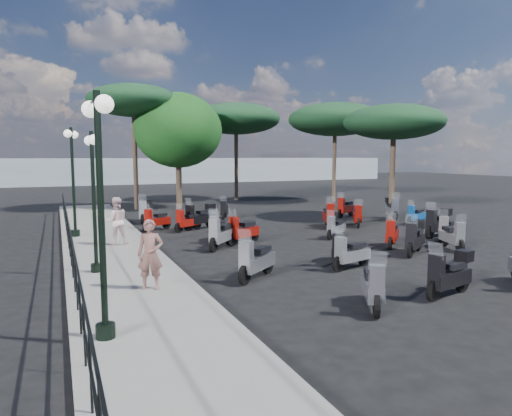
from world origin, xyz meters
name	(u,v)px	position (x,y,z in m)	size (l,w,h in m)	color
ground	(319,253)	(0.00, 0.00, 0.00)	(120.00, 120.00, 0.00)	black
sidewalk	(110,250)	(-6.50, 3.00, 0.07)	(3.00, 30.00, 0.15)	slate
railing	(68,230)	(-7.80, 2.80, 0.90)	(0.04, 26.04, 1.10)	black
lamp_post_0	(101,200)	(-7.42, -5.09, 2.55)	(0.44, 1.23, 4.21)	black
lamp_post_1	(94,193)	(-7.19, -0.21, 2.32)	(0.33, 1.12, 3.80)	black
lamp_post_2	(73,175)	(-7.49, 6.00, 2.57)	(0.56, 1.22, 4.25)	black
woman	(150,254)	(-6.13, -2.44, 0.98)	(0.61, 0.40, 1.67)	brown
pedestrian_far	(116,221)	(-6.21, 3.60, 1.00)	(0.83, 0.64, 1.70)	beige
scooter_1	(373,287)	(-1.91, -5.35, 0.48)	(1.02, 1.54, 1.38)	black
scooter_2	(256,261)	(-3.29, -2.17, 0.50)	(1.51, 1.21, 1.45)	black
scooter_3	(243,231)	(-1.74, 2.62, 0.48)	(1.60, 0.94, 1.38)	black
scooter_4	(156,221)	(-4.10, 7.02, 0.44)	(1.43, 0.93, 1.27)	black
scooter_5	(146,212)	(-4.09, 9.73, 0.55)	(0.94, 1.73, 1.45)	black
scooter_6	(449,275)	(0.29, -5.35, 0.51)	(1.69, 0.67, 1.36)	black
scooter_7	(351,254)	(-0.29, -2.25, 0.44)	(1.58, 0.66, 1.28)	black
scooter_8	(338,249)	(-0.23, -1.50, 0.45)	(1.09, 1.34, 1.29)	black
scooter_9	(221,235)	(-2.80, 2.05, 0.51)	(1.37, 1.40, 1.47)	black
scooter_10	(218,230)	(-2.46, 3.40, 0.47)	(1.07, 1.46, 1.35)	black
scooter_11	(200,217)	(-2.20, 6.65, 0.55)	(1.70, 1.00, 1.45)	black
scooter_14	(392,235)	(3.00, -0.14, 0.46)	(1.28, 1.22, 1.33)	black
scooter_15	(336,228)	(2.13, 2.21, 0.41)	(1.32, 0.89, 1.19)	black
scooter_16	(329,216)	(3.43, 4.76, 0.52)	(0.98, 1.75, 1.49)	black
scooter_17	(224,211)	(-0.09, 9.26, 0.44)	(0.85, 1.49, 1.27)	black
scooter_20	(415,238)	(2.90, -1.41, 0.54)	(1.56, 1.19, 1.43)	black
scooter_21	(453,237)	(4.66, -1.35, 0.46)	(0.80, 1.60, 1.33)	black
scooter_22	(357,217)	(4.80, 4.43, 0.47)	(1.00, 1.49, 1.34)	black
scooter_23	(346,208)	(6.19, 7.39, 0.48)	(1.59, 0.98, 1.39)	black
scooter_26	(448,230)	(5.78, -0.07, 0.45)	(1.52, 0.84, 1.29)	black
scooter_27	(438,223)	(6.14, 0.78, 0.56)	(1.80, 0.86, 1.48)	black
scooter_28	(416,216)	(7.80, 3.84, 0.42)	(1.48, 0.67, 1.21)	black
scooter_29	(392,209)	(7.87, 5.66, 0.55)	(1.01, 1.69, 1.45)	black
scooter_30	(188,221)	(-2.89, 6.27, 0.44)	(1.43, 0.93, 1.27)	black
broadleaf_tree	(178,131)	(-1.02, 15.15, 4.87)	(5.47, 5.47, 7.21)	#38281E
pine_0	(236,119)	(4.32, 18.93, 6.03)	(6.59, 6.59, 7.20)	#38281E
pine_1	(335,120)	(10.41, 14.98, 5.89)	(6.77, 6.77, 7.09)	#38281E
pine_2	(134,101)	(-3.60, 15.62, 6.61)	(5.54, 5.54, 7.60)	#38281E
pine_3	(394,122)	(8.09, 5.99, 5.03)	(5.22, 5.22, 5.97)	#38281E
distant_hills	(128,171)	(0.00, 45.00, 1.50)	(70.00, 8.00, 3.00)	gray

